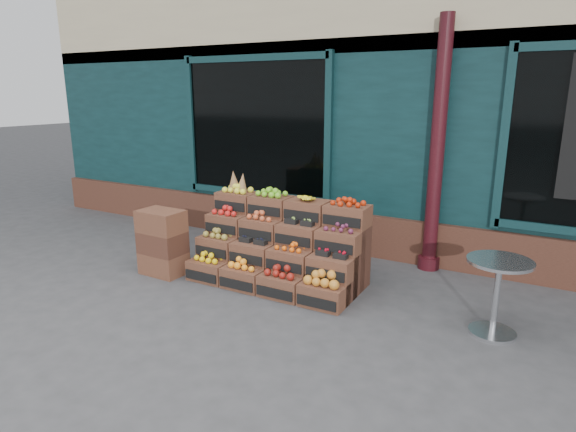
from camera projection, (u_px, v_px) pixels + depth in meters
The scene contains 6 objects.
ground at pixel (273, 307), 5.28m from camera, with size 60.00×60.00×0.00m, color #3B3B3D.
shop_facade at pixel (412, 86), 9.00m from camera, with size 12.00×6.24×4.80m.
crate_display at pixel (280, 249), 5.95m from camera, with size 2.07×1.01×1.30m.
spare_crates at pixel (163, 242), 6.16m from camera, with size 0.57×0.40×0.84m.
bistro_table at pixel (497, 288), 4.58m from camera, with size 0.61×0.61×0.76m.
shopkeeper at pixel (249, 173), 8.24m from camera, with size 0.69×0.45×1.88m, color #1A5C26.
Camera 1 is at (2.51, -4.16, 2.29)m, focal length 30.00 mm.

